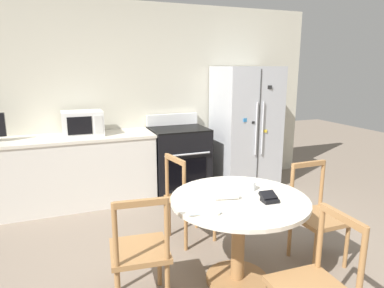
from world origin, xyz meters
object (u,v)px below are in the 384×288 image
(oven_range, at_px, (179,160))
(dining_chair_far, at_px, (189,199))
(dining_chair_left, at_px, (140,252))
(candle_glass, at_px, (250,186))
(microwave, at_px, (83,123))
(refrigerator, at_px, (245,127))
(wallet, at_px, (269,198))
(dining_chair_right, at_px, (317,216))

(oven_range, bearing_deg, dining_chair_far, -104.99)
(dining_chair_left, xyz_separation_m, candle_glass, (0.98, 0.13, 0.33))
(dining_chair_far, distance_m, dining_chair_left, 1.06)
(microwave, height_order, dining_chair_far, microwave)
(microwave, bearing_deg, dining_chair_left, -84.79)
(refrigerator, xyz_separation_m, microwave, (-2.28, 0.11, 0.18))
(oven_range, relative_size, wallet, 8.00)
(dining_chair_far, xyz_separation_m, candle_glass, (0.29, -0.68, 0.33))
(dining_chair_far, xyz_separation_m, dining_chair_right, (0.94, -0.79, 0.00))
(dining_chair_right, distance_m, wallet, 0.73)
(refrigerator, distance_m, candle_glass, 2.26)
(microwave, xyz_separation_m, wallet, (1.19, -2.36, -0.29))
(oven_range, distance_m, dining_chair_right, 2.22)
(dining_chair_right, bearing_deg, dining_chair_far, -40.12)
(refrigerator, xyz_separation_m, wallet, (-1.08, -2.25, -0.12))
(oven_range, distance_m, candle_glass, 2.06)
(microwave, relative_size, dining_chair_right, 0.55)
(dining_chair_right, bearing_deg, refrigerator, -102.08)
(microwave, xyz_separation_m, dining_chair_far, (0.89, -1.41, -0.62))
(microwave, relative_size, candle_glass, 5.14)
(dining_chair_far, bearing_deg, oven_range, 154.56)
(dining_chair_right, xyz_separation_m, dining_chair_left, (-1.63, -0.02, 0.00))
(oven_range, relative_size, microwave, 2.19)
(refrigerator, bearing_deg, microwave, 177.33)
(refrigerator, bearing_deg, dining_chair_right, -102.06)
(dining_chair_right, bearing_deg, oven_range, -75.09)
(dining_chair_right, height_order, wallet, dining_chair_right)
(oven_range, height_order, dining_chair_far, oven_range)
(refrigerator, height_order, dining_chair_right, refrigerator)
(microwave, distance_m, wallet, 2.66)
(oven_range, xyz_separation_m, dining_chair_right, (0.57, -2.15, -0.03))
(oven_range, distance_m, dining_chair_left, 2.41)
(microwave, distance_m, dining_chair_far, 1.78)
(oven_range, height_order, microwave, microwave)
(microwave, height_order, dining_chair_right, microwave)
(dining_chair_far, xyz_separation_m, wallet, (0.30, -0.95, 0.33))
(refrigerator, bearing_deg, candle_glass, -118.87)
(dining_chair_right, relative_size, candle_glass, 9.41)
(oven_range, distance_m, microwave, 1.39)
(microwave, bearing_deg, oven_range, -2.38)
(refrigerator, distance_m, dining_chair_left, 2.99)
(dining_chair_far, bearing_deg, dining_chair_right, 39.45)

